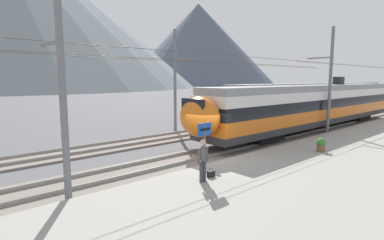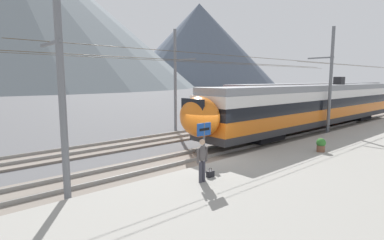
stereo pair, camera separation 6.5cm
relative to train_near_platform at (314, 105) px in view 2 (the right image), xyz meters
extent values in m
plane|color=#565659|center=(-13.39, -1.13, -2.23)|extent=(400.00, 400.00, 0.00)
cube|color=gray|center=(-13.39, -6.35, -2.04)|extent=(120.00, 8.44, 0.38)
cube|color=slate|center=(-13.39, 0.00, -2.17)|extent=(120.00, 3.00, 0.12)
cube|color=gray|center=(-13.39, -0.72, -2.03)|extent=(120.00, 0.07, 0.16)
cube|color=gray|center=(-13.39, 0.72, -2.03)|extent=(120.00, 0.07, 0.16)
cube|color=slate|center=(-13.39, 5.53, -2.17)|extent=(120.00, 3.00, 0.12)
cube|color=gray|center=(-13.39, 4.82, -2.03)|extent=(120.00, 0.07, 0.16)
cube|color=gray|center=(-13.39, 6.25, -2.03)|extent=(120.00, 0.07, 0.16)
cube|color=#2D2D30|center=(0.59, 0.00, -1.30)|extent=(26.24, 2.86, 0.45)
cube|color=orange|center=(0.59, 0.00, -0.65)|extent=(26.24, 2.86, 0.85)
cube|color=black|center=(0.59, 0.00, 0.15)|extent=(26.24, 2.90, 0.75)
cube|color=silver|center=(0.59, 0.00, 0.85)|extent=(26.24, 2.86, 0.65)
cube|color=gray|center=(0.59, 0.00, 1.40)|extent=(25.94, 2.66, 0.45)
cube|color=black|center=(-7.54, 0.00, -1.74)|extent=(2.80, 2.29, 0.42)
cube|color=black|center=(8.72, 0.00, -1.74)|extent=(2.80, 2.29, 0.42)
ellipsoid|color=orange|center=(-13.08, 0.00, 0.05)|extent=(1.80, 2.63, 2.25)
cube|color=black|center=(-13.58, 0.00, 0.47)|extent=(0.16, 1.71, 1.19)
cube|color=black|center=(4.53, 0.00, 1.97)|extent=(0.90, 0.70, 0.70)
cube|color=#2D2D30|center=(12.82, 5.53, -1.30)|extent=(33.46, 2.88, 0.45)
cube|color=red|center=(12.82, 5.53, -0.65)|extent=(33.46, 2.88, 0.85)
cube|color=black|center=(12.82, 5.53, 0.15)|extent=(33.46, 2.92, 0.75)
cube|color=white|center=(12.82, 5.53, 0.85)|extent=(33.46, 2.88, 0.65)
cube|color=gray|center=(12.82, 5.53, 1.40)|extent=(33.16, 2.68, 0.45)
cube|color=black|center=(2.45, 5.53, -1.74)|extent=(2.80, 2.30, 0.42)
cube|color=black|center=(23.19, 5.53, -1.74)|extent=(2.80, 2.30, 0.42)
ellipsoid|color=red|center=(-4.46, 5.53, 0.05)|extent=(1.80, 2.65, 2.25)
cube|color=black|center=(-4.96, 5.53, 0.47)|extent=(0.16, 1.73, 1.19)
cube|color=black|center=(17.84, 5.53, 1.97)|extent=(0.90, 0.70, 0.70)
cylinder|color=slate|center=(-20.90, -1.75, 1.28)|extent=(0.24, 0.24, 7.01)
cube|color=slate|center=(-20.90, -0.87, 3.32)|extent=(0.10, 2.05, 0.10)
cylinder|color=#473823|center=(-20.90, 0.00, 3.07)|extent=(42.06, 0.02, 0.02)
cylinder|color=slate|center=(-1.15, -1.75, 1.88)|extent=(0.24, 0.24, 8.21)
cube|color=slate|center=(-1.15, -0.87, 3.74)|extent=(0.10, 2.05, 0.10)
cylinder|color=#473823|center=(-1.15, 0.00, 3.49)|extent=(42.06, 0.02, 0.02)
cylinder|color=slate|center=(-8.48, 7.92, 1.97)|extent=(0.24, 0.24, 8.40)
cube|color=slate|center=(-8.48, 6.73, 3.67)|extent=(0.10, 2.69, 0.10)
cylinder|color=#473823|center=(-8.48, 5.53, 3.42)|extent=(42.06, 0.02, 0.02)
cylinder|color=#59595B|center=(-16.20, -3.62, -0.72)|extent=(0.08, 0.08, 2.25)
cube|color=#19479E|center=(-16.20, -3.62, 0.16)|extent=(0.70, 0.06, 0.50)
cube|color=black|center=(-16.20, -3.66, 0.16)|extent=(0.52, 0.01, 0.10)
cylinder|color=#383842|center=(-16.61, -3.88, -1.44)|extent=(0.14, 0.14, 0.82)
cylinder|color=#383842|center=(-16.45, -3.88, -1.44)|extent=(0.14, 0.14, 0.82)
ellipsoid|color=#514C4C|center=(-16.53, -3.88, -0.72)|extent=(0.36, 0.22, 0.62)
sphere|color=tan|center=(-16.53, -3.88, -0.27)|extent=(0.22, 0.22, 0.22)
cylinder|color=#514C4C|center=(-16.75, -3.88, -0.77)|extent=(0.09, 0.09, 0.58)
cylinder|color=#514C4C|center=(-16.31, -3.88, -0.77)|extent=(0.09, 0.09, 0.58)
cube|color=black|center=(-15.85, -3.65, -1.72)|extent=(0.32, 0.18, 0.25)
torus|color=black|center=(-15.85, -3.65, -1.54)|extent=(0.16, 0.02, 0.16)
cylinder|color=brown|center=(-8.23, -4.59, -1.67)|extent=(0.43, 0.43, 0.35)
sphere|color=#33752D|center=(-8.23, -4.59, -1.34)|extent=(0.50, 0.50, 0.50)
sphere|color=gold|center=(-8.23, -4.59, -1.23)|extent=(0.27, 0.27, 0.27)
cone|color=#515B6B|center=(142.41, 167.73, 29.19)|extent=(120.13, 120.13, 62.82)
camera|label=1|loc=(-24.36, -12.04, 2.10)|focal=28.34mm
camera|label=2|loc=(-24.31, -12.08, 2.10)|focal=28.34mm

